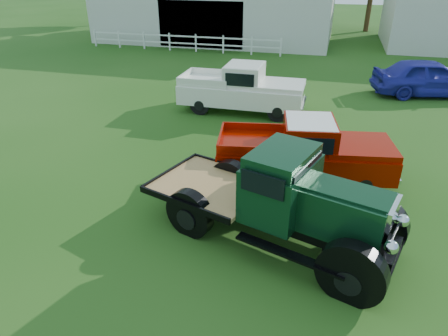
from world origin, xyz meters
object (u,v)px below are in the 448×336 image
(red_pickup, at_px, (304,150))
(misc_car_blue, at_px, (429,77))
(vintage_flatbed, at_px, (275,196))
(white_pickup, at_px, (242,89))

(red_pickup, bearing_deg, misc_car_blue, 53.97)
(vintage_flatbed, relative_size, red_pickup, 1.13)
(vintage_flatbed, bearing_deg, misc_car_blue, 85.56)
(white_pickup, bearing_deg, red_pickup, -60.79)
(red_pickup, height_order, misc_car_blue, red_pickup)
(vintage_flatbed, bearing_deg, red_pickup, 100.77)
(vintage_flatbed, relative_size, white_pickup, 1.07)
(misc_car_blue, bearing_deg, red_pickup, 140.69)
(vintage_flatbed, height_order, white_pickup, vintage_flatbed)
(white_pickup, xyz_separation_m, misc_car_blue, (7.98, 4.53, -0.12))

